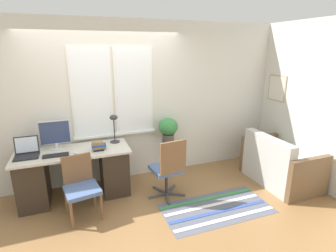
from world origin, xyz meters
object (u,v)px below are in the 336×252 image
(couch_loveseat, at_px, (279,166))
(desk_lamp, at_px, (114,122))
(laptop, at_px, (27,152))
(desk_chair_wooden, at_px, (81,185))
(keyboard, at_px, (56,155))
(book_stack, at_px, (98,146))
(office_chair_swivel, at_px, (169,167))
(monitor, at_px, (55,135))
(mouse, at_px, (75,153))
(plant_stand, at_px, (168,146))
(potted_plant, at_px, (168,128))

(couch_loveseat, bearing_deg, desk_lamp, 70.91)
(laptop, xyz_separation_m, desk_chair_wooden, (0.68, -0.54, -0.37))
(keyboard, relative_size, book_stack, 1.63)
(office_chair_swivel, distance_m, couch_loveseat, 1.96)
(book_stack, height_order, couch_loveseat, book_stack)
(monitor, bearing_deg, mouse, -50.84)
(monitor, height_order, keyboard, monitor)
(mouse, relative_size, couch_loveseat, 0.05)
(desk_lamp, bearing_deg, desk_chair_wooden, -131.00)
(keyboard, xyz_separation_m, mouse, (0.26, -0.02, 0.01))
(desk_chair_wooden, xyz_separation_m, plant_stand, (1.54, 0.72, 0.11))
(book_stack, bearing_deg, couch_loveseat, -12.43)
(keyboard, bearing_deg, laptop, 160.02)
(monitor, distance_m, couch_loveseat, 3.68)
(desk_chair_wooden, bearing_deg, monitor, 102.64)
(office_chair_swivel, xyz_separation_m, potted_plant, (0.26, 0.72, 0.39))
(laptop, distance_m, couch_loveseat, 4.00)
(laptop, relative_size, desk_chair_wooden, 0.38)
(monitor, xyz_separation_m, mouse, (0.26, -0.32, -0.21))
(mouse, xyz_separation_m, office_chair_swivel, (1.31, -0.38, -0.28))
(laptop, relative_size, plant_stand, 0.48)
(desk_lamp, relative_size, potted_plant, 1.12)
(laptop, relative_size, book_stack, 1.48)
(monitor, relative_size, keyboard, 1.26)
(desk_lamp, xyz_separation_m, book_stack, (-0.29, -0.26, -0.26))
(laptop, xyz_separation_m, book_stack, (0.98, -0.12, 0.01))
(couch_loveseat, bearing_deg, book_stack, 77.57)
(office_chair_swivel, bearing_deg, laptop, -21.83)
(laptop, height_order, keyboard, laptop)
(office_chair_swivel, bearing_deg, monitor, -30.42)
(desk_lamp, height_order, office_chair_swivel, desk_lamp)
(book_stack, xyz_separation_m, potted_plant, (1.24, 0.30, 0.06))
(mouse, relative_size, book_stack, 0.31)
(mouse, height_order, couch_loveseat, couch_loveseat)
(keyboard, distance_m, book_stack, 0.60)
(laptop, distance_m, office_chair_swivel, 2.05)
(keyboard, xyz_separation_m, plant_stand, (1.83, 0.32, -0.21))
(mouse, height_order, desk_lamp, desk_lamp)
(mouse, bearing_deg, monitor, 129.16)
(monitor, height_order, plant_stand, monitor)
(couch_loveseat, bearing_deg, monitor, 75.33)
(monitor, relative_size, couch_loveseat, 0.36)
(book_stack, height_order, potted_plant, potted_plant)
(book_stack, bearing_deg, monitor, 155.11)
(desk_chair_wooden, xyz_separation_m, office_chair_swivel, (1.28, -0.00, 0.05))
(mouse, bearing_deg, book_stack, 7.20)
(office_chair_swivel, bearing_deg, mouse, -22.64)
(laptop, height_order, mouse, laptop)
(book_stack, bearing_deg, office_chair_swivel, -23.64)
(monitor, distance_m, keyboard, 0.37)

